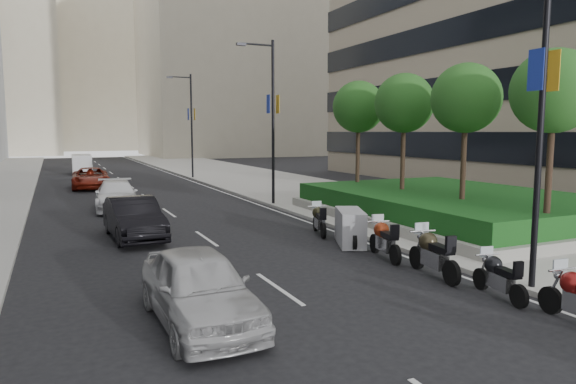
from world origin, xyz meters
TOP-DOWN VIEW (x-y plane):
  - ground at (0.00, 0.00)m, footprint 160.00×160.00m
  - sidewalk_right at (9.00, 30.00)m, footprint 10.00×100.00m
  - lane_edge at (3.70, 30.00)m, footprint 0.12×100.00m
  - lane_centre at (-1.50, 30.00)m, footprint 0.12×100.00m
  - building_cream_right at (22.00, 80.00)m, footprint 28.00×24.00m
  - building_cream_centre at (2.00, 120.00)m, footprint 30.00×24.00m
  - planter at (10.00, 10.00)m, footprint 10.00×14.00m
  - hedge at (10.00, 10.00)m, footprint 9.40×13.40m
  - tree_0 at (8.50, 4.00)m, footprint 2.80×2.80m
  - tree_1 at (8.50, 8.00)m, footprint 2.80×2.80m
  - tree_2 at (8.50, 12.00)m, footprint 2.80×2.80m
  - tree_3 at (8.50, 16.00)m, footprint 2.80×2.80m
  - lamp_post_0 at (4.14, 1.00)m, footprint 2.34×0.45m
  - lamp_post_1 at (4.14, 18.00)m, footprint 2.34×0.45m
  - lamp_post_2 at (4.14, 36.00)m, footprint 2.34×0.45m
  - motorcycle_2 at (3.14, 1.02)m, footprint 0.68×2.02m
  - motorcycle_3 at (2.94, 3.21)m, footprint 0.83×2.47m
  - motorcycle_4 at (2.91, 5.51)m, footprint 0.82×2.31m
  - motorcycle_5 at (2.95, 7.67)m, footprint 1.62×2.29m
  - motorcycle_6 at (2.86, 9.89)m, footprint 0.89×2.13m
  - car_a at (-4.04, 2.44)m, footprint 1.96×4.73m
  - car_b at (-4.03, 12.10)m, footprint 1.89×4.91m
  - car_c at (-3.77, 20.25)m, footprint 2.53×5.36m
  - car_d at (-4.33, 31.57)m, footprint 2.77×5.58m
  - delivery_van at (-4.23, 45.30)m, footprint 1.80×4.53m

SIDE VIEW (x-z plane):
  - ground at x=0.00m, z-range 0.00..0.00m
  - lane_edge at x=3.70m, z-range 0.00..0.01m
  - lane_centre at x=-1.50m, z-range 0.00..0.01m
  - sidewalk_right at x=9.00m, z-range 0.00..0.15m
  - planter at x=10.00m, z-range 0.15..0.55m
  - motorcycle_2 at x=3.14m, z-range 0.03..1.05m
  - motorcycle_6 at x=2.86m, z-range 0.04..1.13m
  - motorcycle_4 at x=2.91m, z-range 0.04..1.20m
  - motorcycle_5 at x=2.95m, z-range 0.00..1.29m
  - motorcycle_3 at x=2.94m, z-range 0.04..1.28m
  - car_c at x=-3.77m, z-range 0.00..1.51m
  - car_d at x=-4.33m, z-range 0.00..1.52m
  - car_b at x=-4.03m, z-range 0.00..1.59m
  - car_a at x=-4.04m, z-range 0.00..1.60m
  - delivery_van at x=-4.23m, z-range -0.06..1.83m
  - hedge at x=10.00m, z-range 0.55..1.35m
  - lamp_post_0 at x=4.14m, z-range 0.57..9.57m
  - lamp_post_1 at x=4.14m, z-range 0.57..9.57m
  - lamp_post_2 at x=4.14m, z-range 0.57..9.57m
  - tree_0 at x=8.50m, z-range 2.27..8.57m
  - tree_1 at x=8.50m, z-range 2.27..8.57m
  - tree_2 at x=8.50m, z-range 2.27..8.57m
  - tree_3 at x=8.50m, z-range 2.27..8.57m
  - building_cream_right at x=22.00m, z-range 0.00..36.00m
  - building_cream_centre at x=2.00m, z-range 0.00..38.00m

